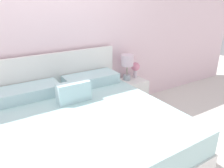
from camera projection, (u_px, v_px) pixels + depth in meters
ground_plane at (60, 122)px, 3.34m from camera, size 12.00×12.00×0.00m
wall_back at (50, 35)px, 2.92m from camera, size 8.00×0.06×2.60m
bed at (85, 133)px, 2.49m from camera, size 1.84×1.98×1.07m
nightstand at (131, 94)px, 3.68m from camera, size 0.43×0.40×0.51m
table_lamp at (127, 63)px, 3.50m from camera, size 0.20×0.20×0.42m
flower_vase at (136, 68)px, 3.64m from camera, size 0.14×0.14×0.26m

